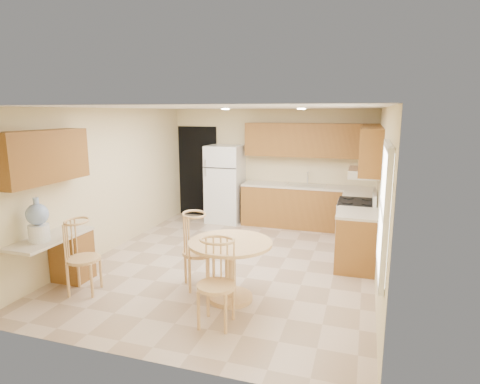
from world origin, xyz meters
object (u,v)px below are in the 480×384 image
(dining_table, at_px, (230,262))
(chair_desk, at_px, (78,252))
(water_crock, at_px, (38,222))
(stove, at_px, (356,226))
(chair_table_b, at_px, (213,278))
(refrigerator, at_px, (225,184))
(chair_table_a, at_px, (196,245))

(dining_table, distance_m, chair_desk, 2.03)
(water_crock, bearing_deg, stove, 37.98)
(stove, bearing_deg, chair_table_b, -114.71)
(refrigerator, bearing_deg, dining_table, -69.31)
(refrigerator, xyz_separation_m, dining_table, (1.37, -3.63, -0.33))
(chair_table_a, xyz_separation_m, chair_desk, (-1.42, -0.64, -0.03))
(refrigerator, distance_m, stove, 3.15)
(chair_table_a, bearing_deg, chair_table_b, -0.97)
(chair_table_a, bearing_deg, dining_table, 40.10)
(chair_table_a, height_order, chair_desk, chair_table_a)
(stove, height_order, chair_desk, stove)
(chair_desk, xyz_separation_m, water_crock, (-0.45, -0.16, 0.42))
(refrigerator, relative_size, chair_table_a, 1.61)
(chair_table_b, bearing_deg, water_crock, -4.94)
(refrigerator, distance_m, chair_desk, 4.17)
(chair_table_b, distance_m, chair_desk, 2.04)
(stove, relative_size, chair_desk, 1.08)
(chair_desk, bearing_deg, stove, 114.56)
(refrigerator, relative_size, water_crock, 2.92)
(chair_table_b, bearing_deg, chair_desk, -9.96)
(dining_table, bearing_deg, chair_table_a, 164.91)
(chair_desk, height_order, water_crock, water_crock)
(chair_table_a, bearing_deg, water_crock, -101.66)
(refrigerator, height_order, chair_desk, refrigerator)
(stove, distance_m, chair_desk, 4.53)
(refrigerator, distance_m, chair_table_a, 3.59)
(refrigerator, distance_m, dining_table, 3.90)
(stove, xyz_separation_m, dining_table, (-1.50, -2.41, 0.06))
(refrigerator, relative_size, dining_table, 1.58)
(dining_table, distance_m, water_crock, 2.56)
(chair_table_b, height_order, water_crock, water_crock)
(refrigerator, distance_m, chair_table_b, 4.61)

